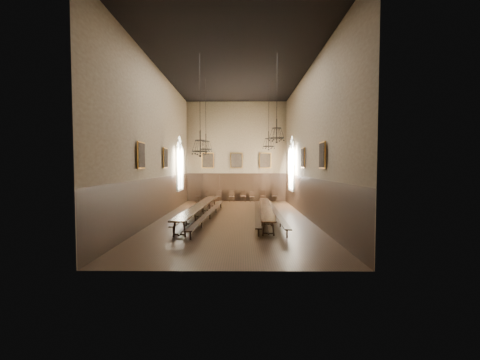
{
  "coord_description": "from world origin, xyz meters",
  "views": [
    {
      "loc": [
        0.51,
        -17.71,
        3.16
      ],
      "look_at": [
        0.37,
        1.5,
        2.27
      ],
      "focal_mm": 22.0,
      "sensor_mm": 36.0,
      "label": 1
    }
  ],
  "objects_px": {
    "table_right": "(265,213)",
    "chandelier_back_right": "(269,142)",
    "chair_1": "(208,198)",
    "chair_2": "(218,198)",
    "chandelier_back_left": "(206,144)",
    "bench_right_inner": "(257,214)",
    "chair_5": "(252,199)",
    "chair_4": "(243,198)",
    "chair_7": "(275,198)",
    "chair_6": "(263,198)",
    "bench_left_outer": "(191,213)",
    "bench_left_inner": "(210,214)",
    "bench_right_outer": "(275,214)",
    "chandelier_front_right": "(277,132)",
    "chair_3": "(232,198)",
    "chair_0": "(198,198)",
    "chandelier_front_left": "(200,145)",
    "table_left": "(200,212)"
  },
  "relations": [
    {
      "from": "bench_right_inner",
      "to": "chandelier_front_left",
      "type": "distance_m",
      "value": 5.57
    },
    {
      "from": "chair_0",
      "to": "chandelier_front_left",
      "type": "relative_size",
      "value": 0.19
    },
    {
      "from": "bench_left_inner",
      "to": "chair_4",
      "type": "relative_size",
      "value": 10.61
    },
    {
      "from": "bench_right_outer",
      "to": "chair_7",
      "type": "xyz_separation_m",
      "value": [
        0.89,
        8.57,
        0.01
      ]
    },
    {
      "from": "chandelier_back_left",
      "to": "chair_7",
      "type": "bearing_deg",
      "value": 49.9
    },
    {
      "from": "bench_left_outer",
      "to": "chandelier_front_left",
      "type": "distance_m",
      "value": 4.83
    },
    {
      "from": "chair_1",
      "to": "chandelier_back_right",
      "type": "distance_m",
      "value": 9.0
    },
    {
      "from": "table_right",
      "to": "chair_2",
      "type": "relative_size",
      "value": 9.62
    },
    {
      "from": "chair_4",
      "to": "chandelier_back_right",
      "type": "relative_size",
      "value": 0.22
    },
    {
      "from": "chair_5",
      "to": "chair_6",
      "type": "xyz_separation_m",
      "value": [
        0.97,
        0.12,
        0.03
      ]
    },
    {
      "from": "chair_4",
      "to": "chair_3",
      "type": "bearing_deg",
      "value": -167.63
    },
    {
      "from": "chair_0",
      "to": "chair_5",
      "type": "xyz_separation_m",
      "value": [
        4.87,
        -0.1,
        -0.03
      ]
    },
    {
      "from": "chair_7",
      "to": "chandelier_back_right",
      "type": "relative_size",
      "value": 0.22
    },
    {
      "from": "bench_right_inner",
      "to": "bench_right_outer",
      "type": "height_order",
      "value": "bench_right_outer"
    },
    {
      "from": "table_left",
      "to": "chandelier_back_left",
      "type": "bearing_deg",
      "value": 86.67
    },
    {
      "from": "chair_1",
      "to": "chair_6",
      "type": "bearing_deg",
      "value": -16.26
    },
    {
      "from": "bench_right_inner",
      "to": "chandelier_back_left",
      "type": "distance_m",
      "value": 5.92
    },
    {
      "from": "bench_right_outer",
      "to": "chandelier_back_left",
      "type": "distance_m",
      "value": 6.61
    },
    {
      "from": "chandelier_front_right",
      "to": "bench_left_outer",
      "type": "bearing_deg",
      "value": 153.36
    },
    {
      "from": "chair_6",
      "to": "chandelier_back_right",
      "type": "height_order",
      "value": "chandelier_back_right"
    },
    {
      "from": "table_right",
      "to": "chandelier_back_right",
      "type": "relative_size",
      "value": 2.09
    },
    {
      "from": "chair_2",
      "to": "chandelier_back_left",
      "type": "height_order",
      "value": "chandelier_back_left"
    },
    {
      "from": "chandelier_back_left",
      "to": "chair_2",
      "type": "bearing_deg",
      "value": 87.03
    },
    {
      "from": "bench_right_inner",
      "to": "chair_5",
      "type": "xyz_separation_m",
      "value": [
        -0.02,
        8.45,
        -0.01
      ]
    },
    {
      "from": "table_left",
      "to": "chair_6",
      "type": "distance_m",
      "value": 9.67
    },
    {
      "from": "chair_1",
      "to": "chandelier_back_right",
      "type": "relative_size",
      "value": 0.2
    },
    {
      "from": "table_right",
      "to": "bench_left_outer",
      "type": "bearing_deg",
      "value": 175.48
    },
    {
      "from": "chair_7",
      "to": "chair_1",
      "type": "bearing_deg",
      "value": 171.91
    },
    {
      "from": "chair_5",
      "to": "chair_3",
      "type": "bearing_deg",
      "value": 172.91
    },
    {
      "from": "table_left",
      "to": "chandelier_back_left",
      "type": "height_order",
      "value": "chandelier_back_left"
    },
    {
      "from": "bench_left_outer",
      "to": "bench_left_inner",
      "type": "height_order",
      "value": "bench_left_inner"
    },
    {
      "from": "chair_3",
      "to": "chandelier_front_left",
      "type": "distance_m",
      "value": 11.56
    },
    {
      "from": "chair_1",
      "to": "chair_5",
      "type": "relative_size",
      "value": 1.02
    },
    {
      "from": "table_right",
      "to": "chair_4",
      "type": "relative_size",
      "value": 9.48
    },
    {
      "from": "table_right",
      "to": "chair_1",
      "type": "bearing_deg",
      "value": 117.26
    },
    {
      "from": "chair_4",
      "to": "chair_7",
      "type": "bearing_deg",
      "value": 6.49
    },
    {
      "from": "bench_left_inner",
      "to": "chandelier_front_right",
      "type": "distance_m",
      "value": 6.29
    },
    {
      "from": "bench_left_outer",
      "to": "chair_0",
      "type": "relative_size",
      "value": 9.32
    },
    {
      "from": "bench_left_outer",
      "to": "chair_6",
      "type": "xyz_separation_m",
      "value": [
        5.02,
        8.37,
        0.04
      ]
    },
    {
      "from": "chair_6",
      "to": "chandelier_front_left",
      "type": "bearing_deg",
      "value": -101.88
    },
    {
      "from": "chair_5",
      "to": "chandelier_front_right",
      "type": "distance_m",
      "value": 11.75
    },
    {
      "from": "chair_1",
      "to": "chair_4",
      "type": "distance_m",
      "value": 3.19
    },
    {
      "from": "bench_right_inner",
      "to": "chair_1",
      "type": "distance_m",
      "value": 9.46
    },
    {
      "from": "chair_1",
      "to": "chandelier_front_left",
      "type": "xyz_separation_m",
      "value": [
        0.9,
        -10.88,
        4.0
      ]
    },
    {
      "from": "table_right",
      "to": "chair_4",
      "type": "distance_m",
      "value": 8.82
    },
    {
      "from": "bench_right_inner",
      "to": "chair_4",
      "type": "relative_size",
      "value": 9.86
    },
    {
      "from": "chair_7",
      "to": "chandelier_front_right",
      "type": "relative_size",
      "value": 0.23
    },
    {
      "from": "table_right",
      "to": "bench_left_inner",
      "type": "bearing_deg",
      "value": -178.07
    },
    {
      "from": "chair_1",
      "to": "chandelier_back_right",
      "type": "xyz_separation_m",
      "value": [
        4.92,
        -5.99,
        4.57
      ]
    },
    {
      "from": "chair_6",
      "to": "bench_right_outer",
      "type": "bearing_deg",
      "value": -80.42
    }
  ]
}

